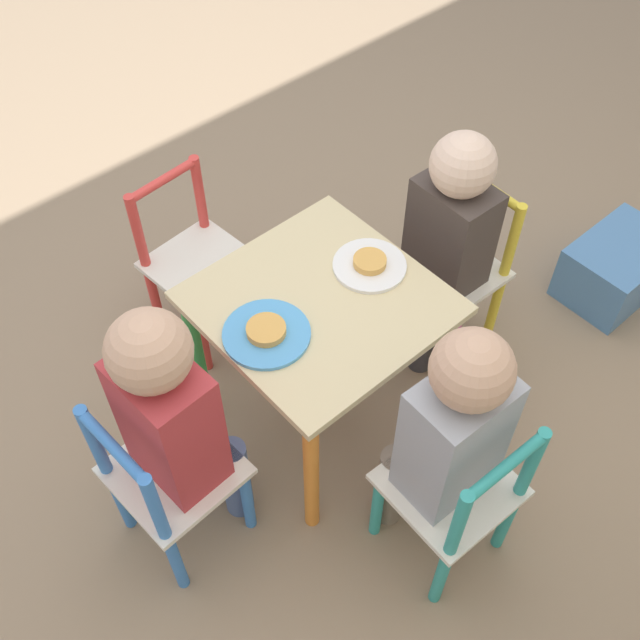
{
  "coord_description": "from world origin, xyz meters",
  "views": [
    {
      "loc": [
        0.74,
        0.84,
        1.76
      ],
      "look_at": [
        0.0,
        0.0,
        0.41
      ],
      "focal_mm": 42.0,
      "sensor_mm": 36.0,
      "label": 1
    }
  ],
  "objects": [
    {
      "name": "chair_blue",
      "position": [
        0.48,
        0.03,
        0.25
      ],
      "size": [
        0.28,
        0.28,
        0.52
      ],
      "rotation": [
        0.0,
        0.0,
        -1.51
      ],
      "color": "silver",
      "rests_on": "ground_plane"
    },
    {
      "name": "child_left",
      "position": [
        -0.42,
        0.01,
        0.44
      ],
      "size": [
        0.22,
        0.2,
        0.73
      ],
      "rotation": [
        0.0,
        0.0,
        1.54
      ],
      "color": "#38383D",
      "rests_on": "ground_plane"
    },
    {
      "name": "child_right",
      "position": [
        0.42,
        0.02,
        0.46
      ],
      "size": [
        0.22,
        0.21,
        0.77
      ],
      "rotation": [
        0.0,
        0.0,
        -1.51
      ],
      "color": "#4C608E",
      "rests_on": "ground_plane"
    },
    {
      "name": "storage_bin",
      "position": [
        -0.99,
        0.25,
        0.09
      ],
      "size": [
        0.32,
        0.23,
        0.19
      ],
      "color": "#4C7FB7",
      "rests_on": "ground_plane"
    },
    {
      "name": "ground_plane",
      "position": [
        0.0,
        0.0,
        0.0
      ],
      "size": [
        6.0,
        6.0,
        0.0
      ],
      "primitive_type": "plane",
      "color": "#8C755B"
    },
    {
      "name": "chair_red",
      "position": [
        0.04,
        -0.48,
        0.25
      ],
      "size": [
        0.28,
        0.28,
        0.52
      ],
      "rotation": [
        0.0,
        0.0,
        -3.05
      ],
      "color": "silver",
      "rests_on": "ground_plane"
    },
    {
      "name": "child_back",
      "position": [
        0.02,
        0.42,
        0.45
      ],
      "size": [
        0.21,
        0.22,
        0.76
      ],
      "rotation": [
        0.0,
        0.0,
        -0.05
      ],
      "color": "#7A6B5B",
      "rests_on": "ground_plane"
    },
    {
      "name": "chair_teal",
      "position": [
        0.02,
        0.48,
        0.25
      ],
      "size": [
        0.27,
        0.27,
        0.52
      ],
      "rotation": [
        0.0,
        0.0,
        -0.05
      ],
      "color": "silver",
      "rests_on": "ground_plane"
    },
    {
      "name": "chair_yellow",
      "position": [
        -0.48,
        0.02,
        0.25
      ],
      "size": [
        0.27,
        0.27,
        0.52
      ],
      "rotation": [
        0.0,
        0.0,
        1.54
      ],
      "color": "silver",
      "rests_on": "ground_plane"
    },
    {
      "name": "kids_table",
      "position": [
        0.0,
        0.0,
        0.39
      ],
      "size": [
        0.51,
        0.51,
        0.48
      ],
      "color": "beige",
      "rests_on": "ground_plane"
    },
    {
      "name": "plate_left",
      "position": [
        -0.16,
        0.0,
        0.49
      ],
      "size": [
        0.17,
        0.17,
        0.03
      ],
      "color": "white",
      "rests_on": "kids_table"
    },
    {
      "name": "plate_right",
      "position": [
        0.16,
        0.0,
        0.49
      ],
      "size": [
        0.19,
        0.19,
        0.03
      ],
      "color": "#4C9EE0",
      "rests_on": "kids_table"
    }
  ]
}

